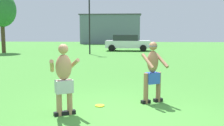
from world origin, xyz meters
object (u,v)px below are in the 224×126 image
object	(u,v)px
lamp_post	(89,15)
tree_left_field	(2,10)
player_with_cap	(153,69)
frisbee	(100,106)
player_in_gray	(64,78)
car_white_near_post	(127,42)

from	to	relation	value
lamp_post	tree_left_field	distance (m)	8.05
player_with_cap	frisbee	world-z (taller)	player_with_cap
player_in_gray	frisbee	world-z (taller)	player_in_gray
tree_left_field	frisbee	bearing A→B (deg)	-56.33
player_in_gray	tree_left_field	world-z (taller)	tree_left_field
car_white_near_post	player_in_gray	bearing A→B (deg)	-93.99
player_with_cap	frisbee	bearing A→B (deg)	-162.85
player_with_cap	lamp_post	bearing A→B (deg)	105.26
lamp_post	frisbee	bearing A→B (deg)	-80.32
player_in_gray	frisbee	xyz separation A→B (m)	(0.75, 0.74, -0.87)
player_with_cap	lamp_post	world-z (taller)	lamp_post
frisbee	lamp_post	distance (m)	15.47
player_with_cap	tree_left_field	size ratio (longest dim) A/B	0.31
frisbee	player_with_cap	bearing A→B (deg)	17.15
frisbee	lamp_post	bearing A→B (deg)	99.68
player_with_cap	lamp_post	distance (m)	15.19
tree_left_field	player_in_gray	bearing A→B (deg)	-59.41
lamp_post	tree_left_field	xyz separation A→B (m)	(-7.99, 0.90, 0.52)
car_white_near_post	tree_left_field	distance (m)	11.90
player_in_gray	frisbee	bearing A→B (deg)	44.67
car_white_near_post	lamp_post	xyz separation A→B (m)	(-3.15, -3.85, 2.46)
lamp_post	player_in_gray	bearing A→B (deg)	-83.45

